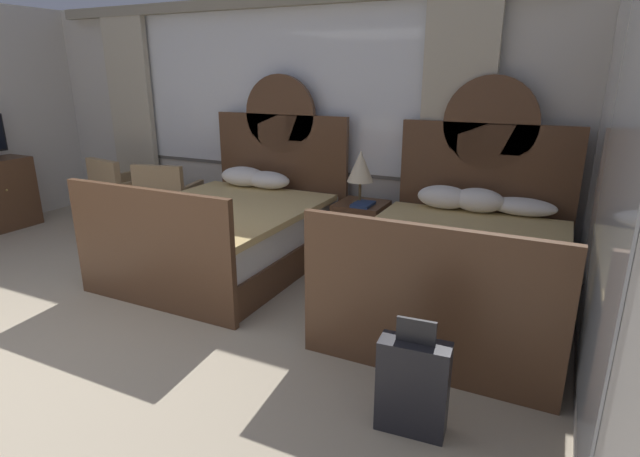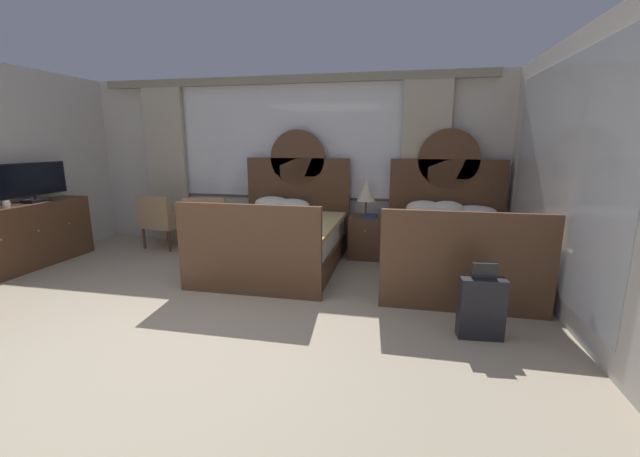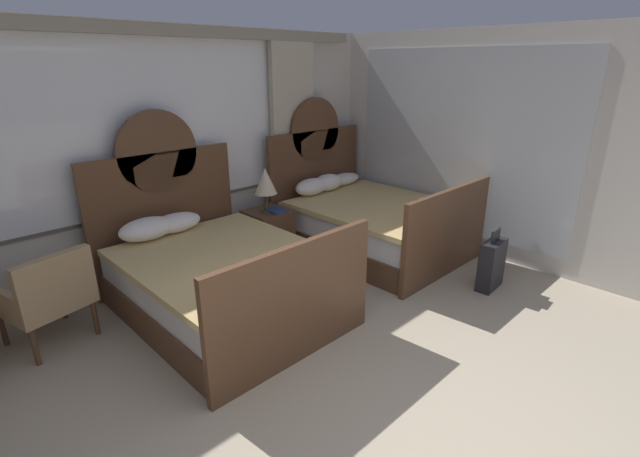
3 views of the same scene
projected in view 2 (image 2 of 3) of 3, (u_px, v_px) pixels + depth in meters
ground_plane at (164, 354)px, 3.21m from camera, size 24.00×24.00×0.00m
wall_back_window at (289, 157)px, 6.40m from camera, size 6.73×0.22×2.70m
wall_right_mirror at (573, 178)px, 3.72m from camera, size 0.08×4.26×2.70m
bed_near_window at (279, 239)px, 5.45m from camera, size 1.66×2.19×1.88m
bed_near_mirror at (451, 247)px, 5.00m from camera, size 1.66×2.19×1.88m
nightstand_between_beds at (366, 237)px, 5.88m from camera, size 0.49×0.51×0.62m
table_lamp_on_nightstand at (366, 191)px, 5.73m from camera, size 0.27×0.27×0.53m
book_on_nightstand at (370, 216)px, 5.71m from camera, size 0.18×0.26×0.03m
dresser_minibar at (25, 236)px, 5.35m from camera, size 0.48×1.85×0.87m
tv_flatscreen at (33, 182)px, 5.40m from camera, size 0.20×1.05×0.54m
cup_on_dresser at (6, 204)px, 4.99m from camera, size 0.11×0.08×0.08m
armchair_by_window_left at (209, 221)px, 6.22m from camera, size 0.75×0.75×0.87m
armchair_by_window_centre at (163, 219)px, 6.38m from camera, size 0.73×0.73×0.87m
suitcase_on_floor at (481, 308)px, 3.43m from camera, size 0.39×0.19×0.68m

